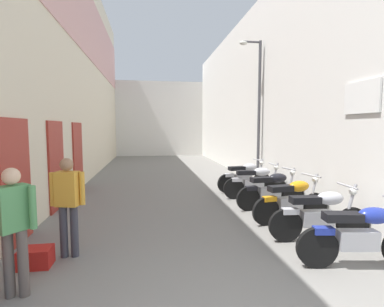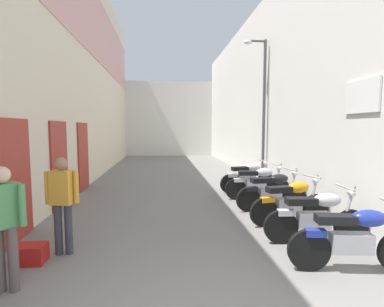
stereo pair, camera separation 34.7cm
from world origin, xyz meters
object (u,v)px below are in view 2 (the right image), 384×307
motorcycle_fifth (258,182)px  motorcycle_nearest (356,238)px  motorcycle_sixth (248,176)px  pedestrian_mid_alley (62,198)px  motorcycle_second (317,216)px  motorcycle_fourth (272,190)px  plastic_crate (30,254)px  motorcycle_third (291,201)px  pedestrian_by_doorway (4,220)px  street_lamp (262,103)px

motorcycle_fifth → motorcycle_nearest: bearing=-90.0°
motorcycle_sixth → pedestrian_mid_alley: (-4.28, -4.08, 0.42)m
motorcycle_nearest → motorcycle_sixth: same height
motorcycle_nearest → motorcycle_second: (0.00, 1.02, 0.00)m
motorcycle_second → motorcycle_sixth: size_ratio=1.01×
motorcycle_fifth → pedestrian_mid_alley: pedestrian_mid_alley is taller
motorcycle_fourth → motorcycle_fifth: (0.00, 1.07, 0.00)m
motorcycle_nearest → motorcycle_fourth: same height
motorcycle_sixth → plastic_crate: motorcycle_sixth is taller
motorcycle_nearest → pedestrian_mid_alley: bearing=166.6°
motorcycle_third → pedestrian_by_doorway: bearing=-155.9°
motorcycle_nearest → motorcycle_fifth: (0.00, 4.16, 0.00)m
motorcycle_second → pedestrian_by_doorway: bearing=-167.4°
plastic_crate → motorcycle_second: bearing=3.3°
motorcycle_sixth → plastic_crate: (-4.68, -4.36, -0.36)m
motorcycle_fifth → pedestrian_mid_alley: 5.32m
motorcycle_third → street_lamp: street_lamp is taller
motorcycle_sixth → plastic_crate: bearing=-137.0°
motorcycle_sixth → pedestrian_by_doorway: pedestrian_by_doorway is taller
pedestrian_mid_alley → motorcycle_second: bearing=-0.1°
motorcycle_fifth → plastic_crate: (-4.68, -3.41, -0.36)m
pedestrian_mid_alley → street_lamp: size_ratio=0.31×
motorcycle_nearest → plastic_crate: bearing=171.0°
street_lamp → motorcycle_sixth: bearing=-127.8°
motorcycle_second → motorcycle_third: same height
motorcycle_third → motorcycle_fifth: 2.11m
pedestrian_by_doorway → plastic_crate: bearing=94.8°
motorcycle_third → pedestrian_mid_alley: (-4.28, -1.03, 0.42)m
motorcycle_third → pedestrian_by_doorway: (-4.62, -2.07, 0.42)m
pedestrian_mid_alley → street_lamp: 7.33m
pedestrian_by_doorway → motorcycle_nearest: bearing=0.2°
motorcycle_fourth → motorcycle_nearest: bearing=-90.0°
motorcycle_sixth → street_lamp: 2.66m
motorcycle_second → plastic_crate: motorcycle_second is taller
pedestrian_by_doorway → pedestrian_mid_alley: (0.34, 1.04, 0.00)m
motorcycle_nearest → plastic_crate: motorcycle_nearest is taller
pedestrian_mid_alley → motorcycle_nearest: bearing=-13.4°
pedestrian_by_doorway → street_lamp: bearing=48.6°
motorcycle_third → plastic_crate: (-4.68, -1.30, -0.36)m
pedestrian_by_doorway → street_lamp: street_lamp is taller
motorcycle_nearest → motorcycle_third: size_ratio=1.00×
motorcycle_fourth → motorcycle_third: bearing=-90.0°
plastic_crate → street_lamp: size_ratio=0.09×
motorcycle_nearest → motorcycle_third: same height
motorcycle_fourth → motorcycle_fifth: 1.07m
motorcycle_fifth → pedestrian_mid_alley: size_ratio=1.18×
motorcycle_fourth → motorcycle_sixth: (-0.00, 2.02, 0.00)m
motorcycle_nearest → motorcycle_fifth: size_ratio=0.99×
motorcycle_second → motorcycle_third: (-0.00, 1.03, 0.00)m
street_lamp → motorcycle_fourth: bearing=-103.5°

